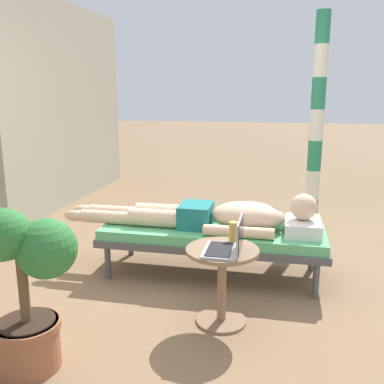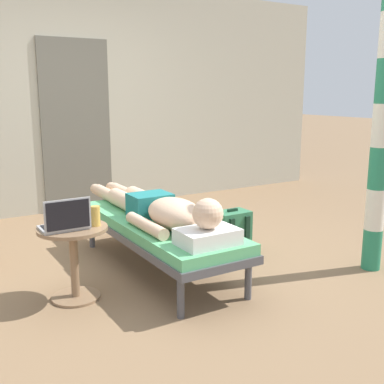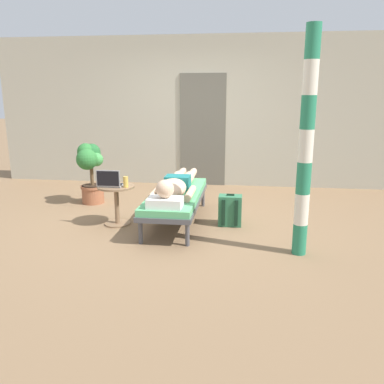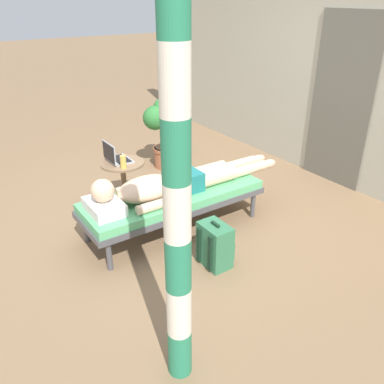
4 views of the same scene
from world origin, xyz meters
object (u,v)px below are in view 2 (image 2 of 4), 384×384
Objects in this scene: person_reclining at (161,210)px; side_table at (74,250)px; backpack at (232,233)px; laptop at (65,222)px; lounge_chair at (158,229)px; porch_post at (382,126)px; drink_glass at (96,216)px.

side_table is (-0.76, -0.14, -0.16)m from person_reclining.
laptop is at bearing -171.83° from backpack.
lounge_chair is at bearing 178.51° from backpack.
laptop is (-0.82, -0.19, 0.07)m from person_reclining.
porch_post reaches higher than side_table.
porch_post is (2.32, -0.65, 0.59)m from laptop.
person_reclining is 0.79m from backpack.
laptop is at bearing 164.35° from porch_post.
porch_post is at bearing -15.65° from laptop.
laptop is 0.13× the size of porch_post.
side_table is at bearing 160.10° from drink_glass.
drink_glass is 1.41m from backpack.
person_reclining is at bearing -177.67° from backpack.
backpack is 1.53m from porch_post.
drink_glass is 0.06× the size of porch_post.
lounge_chair is 0.78m from side_table.
side_table is 1.69× the size of laptop.
side_table is at bearing -166.03° from lounge_chair.
person_reclining reaches higher than backpack.
drink_glass is at bearing -19.90° from side_table.
lounge_chair is 0.79× the size of porch_post.
person_reclining is 0.79m from side_table.
porch_post is (2.26, -0.70, 0.82)m from side_table.
person_reclining is at bearing 150.74° from porch_post.
side_table is at bearing 162.76° from porch_post.
person_reclining is (-0.00, -0.05, 0.17)m from lounge_chair.
person_reclining reaches higher than drink_glass.
porch_post reaches higher than backpack.
person_reclining is 4.15× the size of side_table.
backpack is at bearing 2.33° from person_reclining.
side_table is at bearing -173.45° from backpack.
person_reclining reaches higher than side_table.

